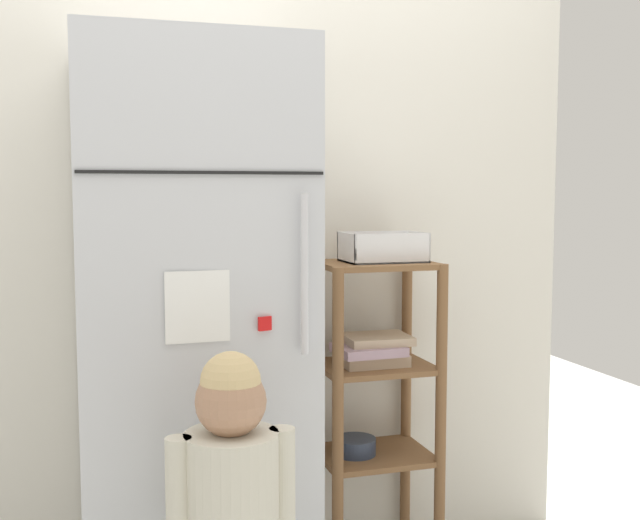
{
  "coord_description": "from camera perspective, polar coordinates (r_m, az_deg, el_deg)",
  "views": [
    {
      "loc": [
        -0.47,
        -2.18,
        1.29
      ],
      "look_at": [
        0.2,
        0.02,
        1.08
      ],
      "focal_mm": 43.39,
      "sensor_mm": 36.0,
      "label": 1
    }
  ],
  "objects": [
    {
      "name": "kitchen_wall_back",
      "position": [
        2.58,
        -6.48,
        0.86
      ],
      "size": [
        2.44,
        0.03,
        2.19
      ],
      "primitive_type": "cube",
      "color": "silver",
      "rests_on": "ground"
    },
    {
      "name": "refrigerator",
      "position": [
        2.26,
        -9.48,
        -6.17
      ],
      "size": [
        0.62,
        0.63,
        1.69
      ],
      "color": "silver",
      "rests_on": "ground"
    },
    {
      "name": "child_standing",
      "position": [
        1.87,
        -6.52,
        -17.76
      ],
      "size": [
        0.3,
        0.22,
        0.93
      ],
      "color": "#4B5D4B",
      "rests_on": "ground"
    },
    {
      "name": "pantry_shelf_unit",
      "position": [
        2.59,
        3.91,
        -9.21
      ],
      "size": [
        0.38,
        0.32,
        1.06
      ],
      "color": "brown",
      "rests_on": "ground"
    },
    {
      "name": "fruit_bin",
      "position": [
        2.51,
        4.45,
        0.66
      ],
      "size": [
        0.26,
        0.17,
        0.1
      ],
      "color": "white",
      "rests_on": "pantry_shelf_unit"
    }
  ]
}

